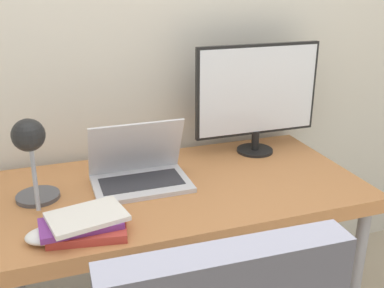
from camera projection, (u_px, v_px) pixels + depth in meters
The scene contains 9 objects.
wall_back at pixel (146, 33), 1.98m from camera, with size 8.00×0.05×2.60m.
desk at pixel (177, 199), 1.81m from camera, with size 1.46×0.75×0.76m.
laptop at pixel (140, 171), 1.78m from camera, with size 0.38×0.26×0.25m.
monitor at pixel (257, 94), 2.02m from camera, with size 0.59×0.17×0.50m.
desk_lamp at pixel (31, 152), 1.51m from camera, with size 0.16×0.26×0.35m.
book_stack at pixel (86, 225), 1.44m from camera, with size 0.29×0.22×0.06m.
tv_remote at pixel (115, 219), 1.52m from camera, with size 0.05×0.16×0.02m.
media_remote at pixel (103, 215), 1.54m from camera, with size 0.04×0.16×0.02m.
game_controller at pixel (48, 235), 1.40m from camera, with size 0.14×0.10×0.04m.
Camera 1 is at (-0.47, -1.17, 1.54)m, focal length 42.00 mm.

